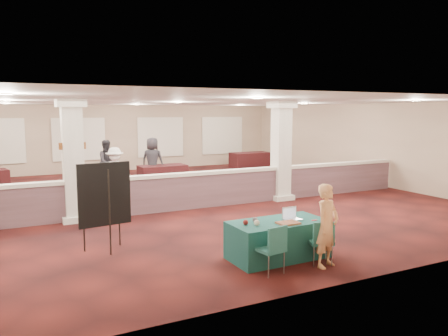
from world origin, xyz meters
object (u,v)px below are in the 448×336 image
easel_board (104,195)px  attendee_d (153,161)px  conf_chair_side (273,245)px  far_table_front_center (229,183)px  conf_chair_main (322,239)px  far_table_back_right (250,160)px  attendee_b (115,171)px  far_table_front_right (241,181)px  attendee_a (108,162)px  far_table_back_center (163,175)px  near_table (278,239)px  woman (327,226)px  attendee_c (276,157)px

easel_board → attendee_d: 8.67m
conf_chair_side → far_table_front_center: size_ratio=0.50×
conf_chair_main → conf_chair_side: bearing=-158.7°
far_table_back_right → attendee_d: attendee_d is taller
attendee_b → far_table_front_right: bearing=-6.0°
conf_chair_side → attendee_a: attendee_a is taller
far_table_back_center → attendee_d: size_ratio=1.00×
near_table → woman: woman is taller
near_table → conf_chair_main: (0.53, -0.69, 0.13)m
far_table_front_right → attendee_a: size_ratio=1.03×
conf_chair_side → far_table_back_center: 10.38m
easel_board → far_table_front_right: 7.53m
far_table_front_center → attendee_c: 4.15m
near_table → attendee_c: 10.64m
conf_chair_side → attendee_b: (-0.80, 8.97, 0.30)m
attendee_b → attendee_c: attendee_c is taller
easel_board → attendee_a: easel_board is taller
attendee_b → far_table_back_center: bearing=45.9°
conf_chair_main → attendee_b: attendee_b is taller
easel_board → attendee_a: (1.79, 8.44, -0.29)m
near_table → attendee_d: (0.50, 9.88, 0.56)m
far_table_front_center → far_table_front_right: far_table_front_right is taller
far_table_back_center → far_table_front_center: bearing=-62.5°
woman → attendee_b: 9.29m
far_table_front_right → far_table_back_center: 3.53m
far_table_front_right → woman: bearing=-106.9°
near_table → far_table_front_right: near_table is taller
easel_board → far_table_front_right: easel_board is taller
conf_chair_side → attendee_b: attendee_b is taller
conf_chair_main → conf_chair_side: size_ratio=0.95×
far_table_back_right → far_table_front_center: bearing=-126.0°
conf_chair_main → attendee_b: size_ratio=0.52×
near_table → woman: (0.54, -0.82, 0.41)m
far_table_back_center → easel_board: bearing=-116.3°
attendee_a → attendee_d: attendee_d is taller
attendee_d → far_table_front_center: bearing=156.3°
conf_chair_side → far_table_back_center: (1.38, 10.28, -0.15)m
woman → far_table_back_right: 14.43m
far_table_back_center → far_table_back_right: size_ratio=0.94×
conf_chair_side → attendee_b: bearing=85.9°
far_table_back_right → attendee_a: size_ratio=1.12×
woman → far_table_back_center: (0.27, 10.40, -0.40)m
easel_board → attendee_c: easel_board is taller
far_table_front_center → conf_chair_side: bearing=-111.4°
attendee_b → conf_chair_side: bearing=-70.1°
conf_chair_side → far_table_front_right: size_ratio=0.49×
far_table_front_center → attendee_b: (-3.68, 1.59, 0.46)m
near_table → attendee_a: size_ratio=1.09×
conf_chair_main → far_table_front_center: bearing=97.2°
far_table_front_right → attendee_d: attendee_d is taller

